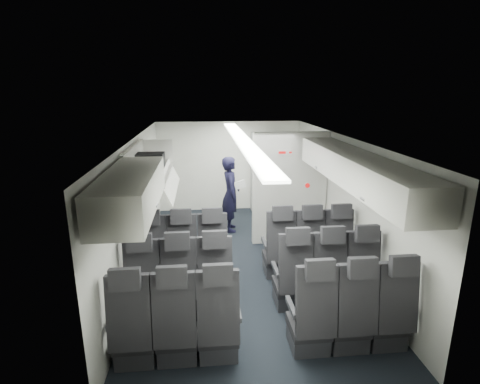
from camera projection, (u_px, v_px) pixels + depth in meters
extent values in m
cube|color=black|center=(242.00, 262.00, 6.47)|extent=(3.40, 6.00, 0.01)
cube|color=silver|center=(243.00, 138.00, 5.89)|extent=(3.40, 6.00, 0.01)
cube|color=silver|center=(229.00, 166.00, 9.05)|extent=(3.40, 0.01, 2.15)
cube|color=silver|center=(279.00, 303.00, 3.30)|extent=(3.40, 0.01, 2.15)
cube|color=silver|center=(137.00, 206.00, 6.01)|extent=(0.01, 6.00, 2.15)
cube|color=silver|center=(342.00, 200.00, 6.34)|extent=(0.01, 6.00, 2.15)
cube|color=white|center=(243.00, 140.00, 5.90)|extent=(0.25, 5.52, 0.03)
cube|color=black|center=(155.00, 263.00, 5.82)|extent=(0.44, 0.46, 0.12)
cube|color=#2D2D33|center=(156.00, 273.00, 5.86)|extent=(0.42, 0.42, 0.22)
cube|color=black|center=(151.00, 242.00, 5.49)|extent=(0.44, 0.20, 0.80)
cube|color=black|center=(149.00, 218.00, 5.33)|extent=(0.30, 0.12, 0.23)
cube|color=#2D2D33|center=(139.00, 248.00, 5.70)|extent=(0.05, 0.40, 0.06)
cube|color=#2D2D33|center=(168.00, 247.00, 5.74)|extent=(0.05, 0.40, 0.06)
cube|color=black|center=(184.00, 262.00, 5.86)|extent=(0.44, 0.46, 0.12)
cube|color=#2D2D33|center=(185.00, 271.00, 5.91)|extent=(0.42, 0.42, 0.22)
cube|color=black|center=(182.00, 241.00, 5.53)|extent=(0.44, 0.20, 0.80)
cube|color=black|center=(181.00, 217.00, 5.38)|extent=(0.30, 0.12, 0.23)
cube|color=#2D2D33|center=(169.00, 247.00, 5.74)|extent=(0.05, 0.40, 0.06)
cube|color=#2D2D33|center=(198.00, 246.00, 5.78)|extent=(0.05, 0.40, 0.06)
cube|color=black|center=(213.00, 261.00, 5.91)|extent=(0.44, 0.46, 0.12)
cube|color=#2D2D33|center=(213.00, 270.00, 5.95)|extent=(0.42, 0.42, 0.22)
cube|color=black|center=(213.00, 240.00, 5.58)|extent=(0.44, 0.20, 0.80)
cube|color=black|center=(212.00, 216.00, 5.42)|extent=(0.30, 0.12, 0.23)
cube|color=#2D2D33|center=(198.00, 246.00, 5.78)|extent=(0.05, 0.40, 0.06)
cube|color=#2D2D33|center=(227.00, 245.00, 5.83)|extent=(0.05, 0.40, 0.06)
cube|color=black|center=(278.00, 258.00, 6.01)|extent=(0.44, 0.46, 0.12)
cube|color=#2D2D33|center=(277.00, 267.00, 6.05)|extent=(0.42, 0.42, 0.22)
cube|color=black|center=(281.00, 237.00, 5.68)|extent=(0.44, 0.20, 0.80)
cube|color=black|center=(283.00, 213.00, 5.52)|extent=(0.30, 0.12, 0.23)
cube|color=#2D2D33|center=(265.00, 243.00, 5.89)|extent=(0.05, 0.40, 0.06)
cube|color=#2D2D33|center=(292.00, 242.00, 5.93)|extent=(0.05, 0.40, 0.06)
cube|color=black|center=(305.00, 257.00, 6.06)|extent=(0.44, 0.46, 0.12)
cube|color=#2D2D33|center=(304.00, 266.00, 6.10)|extent=(0.42, 0.42, 0.22)
cube|color=black|center=(310.00, 236.00, 5.72)|extent=(0.44, 0.20, 0.80)
cube|color=black|center=(312.00, 212.00, 5.57)|extent=(0.30, 0.12, 0.23)
cube|color=#2D2D33|center=(293.00, 242.00, 5.93)|extent=(0.05, 0.40, 0.06)
cube|color=#2D2D33|center=(320.00, 241.00, 5.97)|extent=(0.05, 0.40, 0.06)
cube|color=black|center=(332.00, 255.00, 6.10)|extent=(0.44, 0.46, 0.12)
cube|color=#2D2D33|center=(331.00, 264.00, 6.14)|extent=(0.42, 0.42, 0.22)
cube|color=black|center=(338.00, 235.00, 5.77)|extent=(0.44, 0.20, 0.80)
cube|color=black|center=(342.00, 211.00, 5.61)|extent=(0.30, 0.12, 0.23)
cube|color=#2D2D33|center=(320.00, 241.00, 5.97)|extent=(0.05, 0.40, 0.06)
cube|color=#2D2D33|center=(347.00, 240.00, 6.02)|extent=(0.05, 0.40, 0.06)
cube|color=black|center=(147.00, 294.00, 4.96)|extent=(0.44, 0.46, 0.12)
cube|color=#2D2D33|center=(148.00, 305.00, 5.00)|extent=(0.42, 0.42, 0.22)
cube|color=black|center=(142.00, 271.00, 4.63)|extent=(0.44, 0.20, 0.80)
cube|color=black|center=(139.00, 243.00, 4.47)|extent=(0.30, 0.12, 0.23)
cube|color=#2D2D33|center=(128.00, 277.00, 4.83)|extent=(0.05, 0.40, 0.06)
cube|color=#2D2D33|center=(163.00, 275.00, 4.88)|extent=(0.05, 0.40, 0.06)
cube|color=black|center=(181.00, 292.00, 5.00)|extent=(0.44, 0.46, 0.12)
cube|color=#2D2D33|center=(182.00, 303.00, 5.05)|extent=(0.42, 0.42, 0.22)
cube|color=black|center=(179.00, 269.00, 4.67)|extent=(0.44, 0.20, 0.80)
cube|color=black|center=(177.00, 241.00, 4.52)|extent=(0.30, 0.12, 0.23)
cube|color=#2D2D33|center=(163.00, 275.00, 4.88)|extent=(0.05, 0.40, 0.06)
cube|color=#2D2D33|center=(197.00, 273.00, 4.92)|extent=(0.05, 0.40, 0.06)
cube|color=black|center=(215.00, 290.00, 5.05)|extent=(0.44, 0.46, 0.12)
cube|color=#2D2D33|center=(215.00, 301.00, 5.09)|extent=(0.42, 0.42, 0.22)
cube|color=black|center=(215.00, 268.00, 4.72)|extent=(0.44, 0.20, 0.80)
cube|color=black|center=(215.00, 240.00, 4.56)|extent=(0.30, 0.12, 0.23)
cube|color=#2D2D33|center=(198.00, 273.00, 4.92)|extent=(0.05, 0.40, 0.06)
cube|color=#2D2D33|center=(231.00, 272.00, 4.96)|extent=(0.05, 0.40, 0.06)
cube|color=black|center=(290.00, 286.00, 5.15)|extent=(0.44, 0.46, 0.12)
cube|color=#2D2D33|center=(290.00, 297.00, 5.19)|extent=(0.42, 0.42, 0.22)
cube|color=black|center=(296.00, 264.00, 4.82)|extent=(0.44, 0.20, 0.80)
cube|color=black|center=(298.00, 236.00, 4.66)|extent=(0.30, 0.12, 0.23)
cube|color=#2D2D33|center=(276.00, 270.00, 5.02)|extent=(0.05, 0.40, 0.06)
cube|color=#2D2D33|center=(308.00, 268.00, 5.07)|extent=(0.05, 0.40, 0.06)
cube|color=black|center=(322.00, 285.00, 5.19)|extent=(0.44, 0.46, 0.12)
cube|color=#2D2D33|center=(322.00, 295.00, 5.24)|extent=(0.42, 0.42, 0.22)
cube|color=black|center=(330.00, 262.00, 4.86)|extent=(0.44, 0.20, 0.80)
cube|color=black|center=(333.00, 235.00, 4.71)|extent=(0.30, 0.12, 0.23)
cube|color=#2D2D33|center=(308.00, 268.00, 5.07)|extent=(0.05, 0.40, 0.06)
cube|color=#2D2D33|center=(340.00, 267.00, 5.11)|extent=(0.05, 0.40, 0.06)
cube|color=black|center=(353.00, 283.00, 5.24)|extent=(0.44, 0.46, 0.12)
cube|color=#2D2D33|center=(353.00, 293.00, 5.28)|extent=(0.42, 0.42, 0.22)
cube|color=black|center=(363.00, 261.00, 4.91)|extent=(0.44, 0.20, 0.80)
cube|color=black|center=(367.00, 234.00, 4.75)|extent=(0.30, 0.12, 0.23)
cube|color=#2D2D33|center=(340.00, 266.00, 5.11)|extent=(0.05, 0.40, 0.06)
cube|color=#2D2D33|center=(371.00, 265.00, 5.16)|extent=(0.05, 0.40, 0.06)
cube|color=black|center=(136.00, 337.00, 4.10)|extent=(0.44, 0.46, 0.12)
cube|color=#2D2D33|center=(137.00, 350.00, 4.14)|extent=(0.42, 0.42, 0.22)
cube|color=black|center=(129.00, 313.00, 3.76)|extent=(0.44, 0.20, 0.80)
cube|color=black|center=(125.00, 280.00, 3.61)|extent=(0.30, 0.12, 0.23)
cube|color=#2D2D33|center=(112.00, 318.00, 3.97)|extent=(0.05, 0.40, 0.06)
cube|color=#2D2D33|center=(154.00, 315.00, 4.01)|extent=(0.05, 0.40, 0.06)
cube|color=black|center=(177.00, 335.00, 4.14)|extent=(0.44, 0.46, 0.12)
cube|color=#2D2D33|center=(178.00, 347.00, 4.18)|extent=(0.42, 0.42, 0.22)
cube|color=black|center=(174.00, 310.00, 3.81)|extent=(0.44, 0.20, 0.80)
cube|color=black|center=(172.00, 277.00, 3.65)|extent=(0.30, 0.12, 0.23)
cube|color=#2D2D33|center=(155.00, 315.00, 4.01)|extent=(0.05, 0.40, 0.06)
cube|color=#2D2D33|center=(197.00, 313.00, 4.06)|extent=(0.05, 0.40, 0.06)
cube|color=black|center=(218.00, 332.00, 4.18)|extent=(0.44, 0.46, 0.12)
cube|color=#2D2D33|center=(218.00, 344.00, 4.23)|extent=(0.42, 0.42, 0.22)
cube|color=black|center=(218.00, 308.00, 3.85)|extent=(0.44, 0.20, 0.80)
cube|color=black|center=(218.00, 275.00, 3.70)|extent=(0.30, 0.12, 0.23)
cube|color=#2D2D33|center=(197.00, 313.00, 4.06)|extent=(0.05, 0.40, 0.06)
cube|color=#2D2D33|center=(238.00, 310.00, 4.10)|extent=(0.05, 0.40, 0.06)
cube|color=black|center=(309.00, 326.00, 4.29)|extent=(0.44, 0.46, 0.12)
cube|color=#2D2D33|center=(308.00, 338.00, 4.33)|extent=(0.42, 0.42, 0.22)
cube|color=black|center=(316.00, 302.00, 3.95)|extent=(0.44, 0.20, 0.80)
cube|color=black|center=(320.00, 270.00, 3.80)|extent=(0.30, 0.12, 0.23)
cube|color=#2D2D33|center=(291.00, 307.00, 4.16)|extent=(0.05, 0.40, 0.06)
cube|color=#2D2D33|center=(330.00, 305.00, 4.20)|extent=(0.05, 0.40, 0.06)
cube|color=black|center=(347.00, 324.00, 4.33)|extent=(0.44, 0.46, 0.12)
cube|color=#2D2D33|center=(345.00, 336.00, 4.37)|extent=(0.42, 0.42, 0.22)
cube|color=black|center=(357.00, 300.00, 4.00)|extent=(0.44, 0.20, 0.80)
cube|color=black|center=(363.00, 268.00, 3.84)|extent=(0.30, 0.12, 0.23)
cube|color=#2D2D33|center=(331.00, 305.00, 4.21)|extent=(0.05, 0.40, 0.06)
cube|color=#2D2D33|center=(368.00, 303.00, 4.25)|extent=(0.05, 0.40, 0.06)
cube|color=black|center=(384.00, 321.00, 4.37)|extent=(0.44, 0.46, 0.12)
cube|color=#2D2D33|center=(382.00, 333.00, 4.42)|extent=(0.42, 0.42, 0.22)
cube|color=black|center=(397.00, 297.00, 4.04)|extent=(0.44, 0.20, 0.80)
cube|color=black|center=(404.00, 266.00, 3.89)|extent=(0.30, 0.12, 0.23)
cube|color=#2D2D33|center=(369.00, 303.00, 4.25)|extent=(0.05, 0.40, 0.06)
cube|color=#2D2D33|center=(406.00, 300.00, 4.29)|extent=(0.05, 0.40, 0.06)
cube|color=silver|center=(130.00, 191.00, 3.91)|extent=(0.52, 1.80, 0.40)
cylinder|color=slate|center=(156.00, 205.00, 3.98)|extent=(0.04, 0.10, 0.04)
cube|color=#9E9E93|center=(152.00, 173.00, 5.64)|extent=(0.52, 1.70, 0.04)
cube|color=silver|center=(134.00, 161.00, 5.56)|extent=(0.06, 1.70, 0.44)
cube|color=silver|center=(143.00, 172.00, 4.79)|extent=(0.52, 0.04, 0.40)
cube|color=silver|center=(157.00, 151.00, 6.38)|extent=(0.52, 0.04, 0.40)
cube|color=silver|center=(169.00, 180.00, 5.70)|extent=(0.21, 1.61, 0.38)
cube|color=silver|center=(386.00, 185.00, 4.19)|extent=(0.52, 1.80, 0.40)
cylinder|color=slate|center=(363.00, 199.00, 4.20)|extent=(0.04, 0.10, 0.04)
cube|color=silver|center=(333.00, 157.00, 5.86)|extent=(0.52, 1.70, 0.40)
cylinder|color=slate|center=(317.00, 167.00, 5.88)|extent=(0.04, 0.10, 0.04)
cube|color=silver|center=(290.00, 189.00, 7.04)|extent=(1.40, 0.12, 2.13)
cube|color=white|center=(285.00, 152.00, 6.77)|extent=(0.24, 0.01, 0.10)
cube|color=red|center=(282.00, 153.00, 6.75)|extent=(0.13, 0.01, 0.04)
cube|color=red|center=(290.00, 152.00, 6.77)|extent=(0.05, 0.01, 0.03)
cylinder|color=white|center=(307.00, 185.00, 6.98)|extent=(0.11, 0.01, 0.11)
cylinder|color=red|center=(307.00, 186.00, 6.98)|extent=(0.09, 0.01, 0.09)
cube|color=#939399|center=(270.00, 173.00, 8.91)|extent=(0.85, 0.50, 1.90)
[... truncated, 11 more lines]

